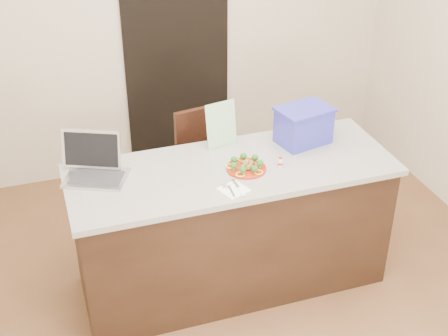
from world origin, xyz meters
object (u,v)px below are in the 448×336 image
object	(u,v)px
island	(232,226)
laptop	(94,164)
chair	(207,166)
yogurt_bottle	(280,163)
blue_box	(304,125)
plate	(246,168)
napkin	(234,190)

from	to	relation	value
island	laptop	size ratio (longest dim) A/B	4.69
island	chair	world-z (taller)	chair
yogurt_bottle	blue_box	bearing A→B (deg)	42.94
yogurt_bottle	plate	bearing A→B (deg)	171.53
plate	napkin	world-z (taller)	plate
blue_box	yogurt_bottle	bearing A→B (deg)	-149.67
laptop	blue_box	bearing A→B (deg)	23.47
napkin	island	bearing A→B (deg)	72.85
blue_box	chair	xyz separation A→B (m)	(-0.52, 0.48, -0.49)
plate	blue_box	size ratio (longest dim) A/B	0.63
island	chair	xyz separation A→B (m)	(0.03, 0.64, 0.10)
yogurt_bottle	chair	distance (m)	0.87
plate	blue_box	xyz separation A→B (m)	(0.48, 0.22, 0.12)
napkin	blue_box	distance (m)	0.76
yogurt_bottle	chair	xyz separation A→B (m)	(-0.26, 0.73, -0.39)
chair	plate	bearing A→B (deg)	-95.94
plate	napkin	xyz separation A→B (m)	(-0.15, -0.20, -0.01)
napkin	yogurt_bottle	distance (m)	0.40
laptop	blue_box	distance (m)	1.38
laptop	chair	world-z (taller)	laptop
chair	blue_box	bearing A→B (deg)	-52.16
chair	island	bearing A→B (deg)	-102.10
napkin	chair	xyz separation A→B (m)	(0.11, 0.90, -0.36)
blue_box	chair	world-z (taller)	blue_box
yogurt_bottle	laptop	size ratio (longest dim) A/B	0.15
blue_box	laptop	bearing A→B (deg)	166.45
laptop	chair	xyz separation A→B (m)	(0.86, 0.46, -0.43)
island	napkin	distance (m)	0.53
plate	chair	distance (m)	0.79
plate	blue_box	bearing A→B (deg)	24.19
plate	yogurt_bottle	size ratio (longest dim) A/B	3.82
yogurt_bottle	chair	world-z (taller)	same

